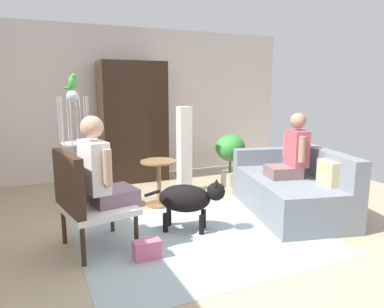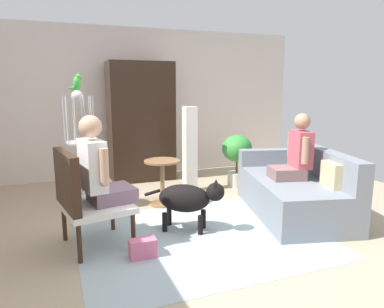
{
  "view_description": "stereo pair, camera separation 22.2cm",
  "coord_description": "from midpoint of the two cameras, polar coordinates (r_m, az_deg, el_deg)",
  "views": [
    {
      "loc": [
        -1.66,
        -3.18,
        1.56
      ],
      "look_at": [
        -0.08,
        0.28,
        0.84
      ],
      "focal_mm": 33.4,
      "sensor_mm": 36.0,
      "label": 1
    },
    {
      "loc": [
        -1.46,
        -3.27,
        1.56
      ],
      "look_at": [
        -0.08,
        0.28,
        0.84
      ],
      "focal_mm": 33.4,
      "sensor_mm": 36.0,
      "label": 2
    }
  ],
  "objects": [
    {
      "name": "parrot",
      "position": [
        4.6,
        -19.95,
        10.74
      ],
      "size": [
        0.17,
        0.1,
        0.19
      ],
      "color": "green",
      "rests_on": "bird_cage_stand"
    },
    {
      "name": "person_on_armchair",
      "position": [
        3.55,
        -16.2,
        -2.57
      ],
      "size": [
        0.54,
        0.54,
        0.87
      ],
      "color": "slate"
    },
    {
      "name": "person_on_couch",
      "position": [
        4.52,
        14.34,
        0.26
      ],
      "size": [
        0.52,
        0.49,
        0.79
      ],
      "color": "#785C5A"
    },
    {
      "name": "couch",
      "position": [
        4.67,
        14.32,
        -5.34
      ],
      "size": [
        1.32,
        1.89,
        0.81
      ],
      "color": "slate",
      "rests_on": "ground"
    },
    {
      "name": "armchair",
      "position": [
        3.56,
        -18.7,
        -6.46
      ],
      "size": [
        0.73,
        0.78,
        0.97
      ],
      "color": "#382316",
      "rests_on": "ground"
    },
    {
      "name": "ground_plane",
      "position": [
        3.91,
        1.15,
        -12.82
      ],
      "size": [
        7.08,
        7.08,
        0.0
      ],
      "primitive_type": "plane",
      "color": "tan"
    },
    {
      "name": "bird_cage_stand",
      "position": [
        4.67,
        -19.31,
        -0.24
      ],
      "size": [
        0.37,
        0.37,
        1.52
      ],
      "color": "silver",
      "rests_on": "ground"
    },
    {
      "name": "armoire_cabinet",
      "position": [
        6.04,
        -10.44,
        5.03
      ],
      "size": [
        1.05,
        0.56,
        1.96
      ],
      "primitive_type": "cube",
      "color": "black",
      "rests_on": "ground"
    },
    {
      "name": "back_wall",
      "position": [
        6.43,
        -10.63,
        8.0
      ],
      "size": [
        5.89,
        0.12,
        2.55
      ],
      "primitive_type": "cube",
      "color": "silver",
      "rests_on": "ground"
    },
    {
      "name": "area_rug",
      "position": [
        3.86,
        -0.13,
        -13.05
      ],
      "size": [
        2.48,
        2.04,
        0.01
      ],
      "primitive_type": "cube",
      "color": "#9EB2B7",
      "rests_on": "ground"
    },
    {
      "name": "round_end_table",
      "position": [
        4.74,
        -6.67,
        -3.97
      ],
      "size": [
        0.47,
        0.47,
        0.61
      ],
      "color": "olive",
      "rests_on": "ground"
    },
    {
      "name": "handbag",
      "position": [
        3.43,
        -9.1,
        -14.87
      ],
      "size": [
        0.25,
        0.13,
        0.18
      ],
      "primitive_type": "cube",
      "color": "#D8668C",
      "rests_on": "ground"
    },
    {
      "name": "dog",
      "position": [
        3.9,
        -2.22,
        -7.11
      ],
      "size": [
        0.77,
        0.57,
        0.58
      ],
      "color": "black",
      "rests_on": "ground"
    },
    {
      "name": "column_lamp",
      "position": [
        5.31,
        -2.44,
        0.63
      ],
      "size": [
        0.2,
        0.2,
        1.27
      ],
      "color": "#4C4742",
      "rests_on": "ground"
    },
    {
      "name": "potted_plant",
      "position": [
        5.65,
        5.03,
        0.18
      ],
      "size": [
        0.47,
        0.47,
        0.82
      ],
      "color": "beige",
      "rests_on": "ground"
    }
  ]
}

